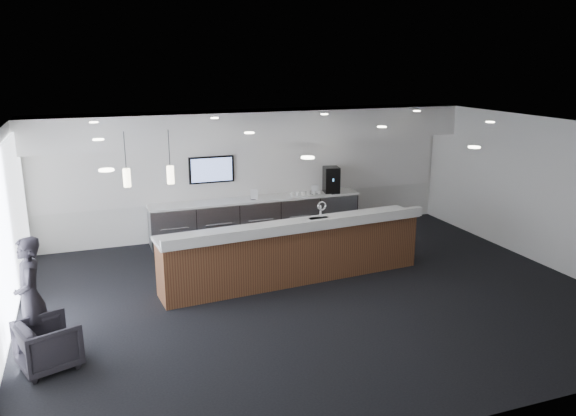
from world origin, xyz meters
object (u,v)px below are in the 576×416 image
object	(u,v)px
armchair	(48,344)
service_counter	(294,251)
coffee_machine	(331,180)
lounge_guest	(30,297)

from	to	relation	value
armchair	service_counter	bearing A→B (deg)	-86.93
service_counter	coffee_machine	xyz separation A→B (m)	(2.02, 2.81, 0.69)
lounge_guest	service_counter	bearing A→B (deg)	100.20
service_counter	lounge_guest	bearing A→B (deg)	-168.11
service_counter	coffee_machine	bearing A→B (deg)	49.47
coffee_machine	lounge_guest	distance (m)	7.73
service_counter	lounge_guest	size ratio (longest dim) A/B	3.01
coffee_machine	lounge_guest	size ratio (longest dim) A/B	0.36
service_counter	armchair	world-z (taller)	service_counter
service_counter	lounge_guest	xyz separation A→B (m)	(-4.48, -1.35, 0.30)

